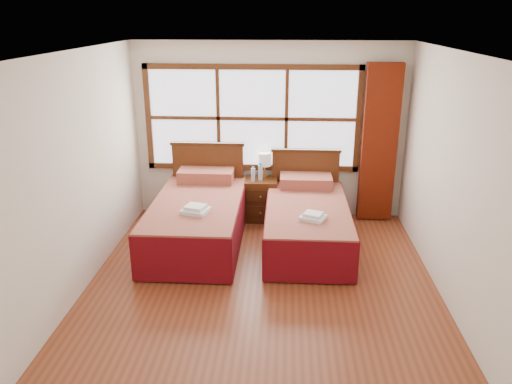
{
  "coord_description": "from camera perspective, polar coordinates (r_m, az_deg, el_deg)",
  "views": [
    {
      "loc": [
        0.24,
        -5.01,
        2.95
      ],
      "look_at": [
        -0.1,
        0.7,
        0.9
      ],
      "focal_mm": 35.0,
      "sensor_mm": 36.0,
      "label": 1
    }
  ],
  "objects": [
    {
      "name": "bed_left",
      "position": [
        6.83,
        -6.57,
        -2.79
      ],
      "size": [
        1.17,
        2.28,
        1.15
      ],
      "color": "#391E0C",
      "rests_on": "floor"
    },
    {
      "name": "curtain",
      "position": [
        7.47,
        13.9,
        5.36
      ],
      "size": [
        0.5,
        0.16,
        2.3
      ],
      "primitive_type": "cube",
      "color": "maroon",
      "rests_on": "wall_back"
    },
    {
      "name": "bottle_near",
      "position": [
        7.28,
        -0.33,
        2.0
      ],
      "size": [
        0.06,
        0.06,
        0.22
      ],
      "color": "#A9C1D9",
      "rests_on": "nightstand"
    },
    {
      "name": "floor",
      "position": [
        5.82,
        0.63,
        -10.72
      ],
      "size": [
        4.5,
        4.5,
        0.0
      ],
      "primitive_type": "plane",
      "color": "brown",
      "rests_on": "ground"
    },
    {
      "name": "window",
      "position": [
        7.39,
        -0.43,
        8.41
      ],
      "size": [
        3.16,
        0.06,
        1.56
      ],
      "color": "white",
      "rests_on": "wall_back"
    },
    {
      "name": "wall_left",
      "position": [
        5.73,
        -19.72,
        1.81
      ],
      "size": [
        0.0,
        4.5,
        4.5
      ],
      "primitive_type": "plane",
      "rotation": [
        1.57,
        0.0,
        1.57
      ],
      "color": "silver",
      "rests_on": "floor"
    },
    {
      "name": "bottle_far",
      "position": [
        7.34,
        0.51,
        2.28
      ],
      "size": [
        0.07,
        0.07,
        0.26
      ],
      "color": "#A9C1D9",
      "rests_on": "nightstand"
    },
    {
      "name": "towels_left",
      "position": [
        6.25,
        -6.93,
        -1.99
      ],
      "size": [
        0.38,
        0.35,
        0.09
      ],
      "rotation": [
        0.0,
        0.0,
        -0.27
      ],
      "color": "white",
      "rests_on": "bed_left"
    },
    {
      "name": "nightstand",
      "position": [
        7.5,
        0.6,
        -0.85
      ],
      "size": [
        0.47,
        0.47,
        0.63
      ],
      "color": "#4C2610",
      "rests_on": "floor"
    },
    {
      "name": "towels_right",
      "position": [
        6.15,
        6.56,
        -2.8
      ],
      "size": [
        0.36,
        0.34,
        0.08
      ],
      "rotation": [
        0.0,
        0.0,
        -0.41
      ],
      "color": "white",
      "rests_on": "bed_right"
    },
    {
      "name": "bed_right",
      "position": [
        6.75,
        5.82,
        -3.27
      ],
      "size": [
        1.1,
        2.12,
        1.07
      ],
      "color": "#391E0C",
      "rests_on": "floor"
    },
    {
      "name": "wall_back",
      "position": [
        7.45,
        1.53,
        6.93
      ],
      "size": [
        4.0,
        0.0,
        4.0
      ],
      "primitive_type": "plane",
      "rotation": [
        1.57,
        0.0,
        0.0
      ],
      "color": "silver",
      "rests_on": "floor"
    },
    {
      "name": "ceiling",
      "position": [
        5.03,
        0.74,
        15.73
      ],
      "size": [
        4.5,
        4.5,
        0.0
      ],
      "primitive_type": "plane",
      "rotation": [
        3.14,
        0.0,
        0.0
      ],
      "color": "white",
      "rests_on": "wall_back"
    },
    {
      "name": "lamp",
      "position": [
        7.41,
        0.98,
        3.67
      ],
      "size": [
        0.2,
        0.2,
        0.38
      ],
      "color": "gold",
      "rests_on": "nightstand"
    },
    {
      "name": "wall_right",
      "position": [
        5.56,
        21.72,
        1.03
      ],
      "size": [
        0.0,
        4.5,
        4.5
      ],
      "primitive_type": "plane",
      "rotation": [
        1.57,
        0.0,
        -1.57
      ],
      "color": "silver",
      "rests_on": "floor"
    }
  ]
}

